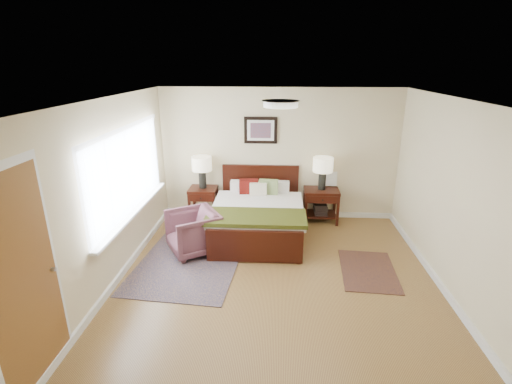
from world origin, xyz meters
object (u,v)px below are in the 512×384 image
(nightstand_right, at_px, (321,202))
(armchair, at_px, (193,232))
(bed, at_px, (258,210))
(lamp_right, at_px, (323,167))
(nightstand_left, at_px, (203,194))
(lamp_left, at_px, (202,166))
(rug_persian, at_px, (190,261))

(nightstand_right, distance_m, armchair, 2.56)
(bed, xyz_separation_m, lamp_right, (1.17, 0.71, 0.61))
(nightstand_left, distance_m, lamp_right, 2.34)
(bed, xyz_separation_m, armchair, (-1.00, -0.66, -0.13))
(bed, distance_m, lamp_left, 1.44)
(nightstand_left, xyz_separation_m, lamp_right, (2.27, 0.02, 0.58))
(nightstand_right, distance_m, lamp_right, 0.70)
(nightstand_left, bearing_deg, lamp_right, 0.54)
(nightstand_left, distance_m, lamp_left, 0.56)
(rug_persian, bearing_deg, bed, 49.43)
(nightstand_left, height_order, rug_persian, nightstand_left)
(bed, distance_m, armchair, 1.21)
(nightstand_left, xyz_separation_m, lamp_left, (-0.00, 0.02, 0.56))
(nightstand_left, relative_size, lamp_right, 1.03)
(bed, relative_size, lamp_right, 3.14)
(bed, height_order, nightstand_left, bed)
(rug_persian, bearing_deg, nightstand_left, 98.28)
(lamp_left, height_order, rug_persian, lamp_left)
(nightstand_left, xyz_separation_m, nightstand_right, (2.27, 0.01, -0.12))
(lamp_left, relative_size, armchair, 0.80)
(lamp_left, height_order, armchair, lamp_left)
(nightstand_right, height_order, lamp_left, lamp_left)
(nightstand_right, bearing_deg, rug_persian, -142.15)
(armchair, bearing_deg, rug_persian, -30.65)
(nightstand_left, bearing_deg, armchair, -85.79)
(bed, relative_size, lamp_left, 3.14)
(lamp_right, relative_size, rug_persian, 0.29)
(rug_persian, bearing_deg, lamp_left, 98.24)
(bed, distance_m, lamp_right, 1.50)
(lamp_left, distance_m, lamp_right, 2.27)
(nightstand_right, height_order, lamp_right, lamp_right)
(lamp_right, distance_m, armchair, 2.67)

